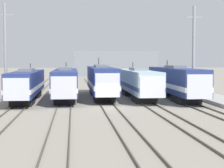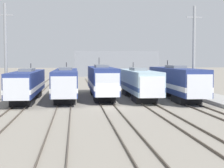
{
  "view_description": "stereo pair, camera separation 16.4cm",
  "coord_description": "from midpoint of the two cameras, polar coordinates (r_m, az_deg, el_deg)",
  "views": [
    {
      "loc": [
        -3.7,
        -38.82,
        5.0
      ],
      "look_at": [
        0.46,
        0.98,
        2.41
      ],
      "focal_mm": 60.0,
      "sensor_mm": 36.0,
      "label": 1
    },
    {
      "loc": [
        -3.53,
        -38.84,
        5.0
      ],
      "look_at": [
        0.46,
        0.98,
        2.41
      ],
      "focal_mm": 60.0,
      "sensor_mm": 36.0,
      "label": 2
    }
  ],
  "objects": [
    {
      "name": "locomotive_center_left",
      "position": [
        47.7,
        -6.96,
        0.19
      ],
      "size": [
        2.94,
        19.17,
        4.65
      ],
      "color": "black",
      "rests_on": "ground_plane"
    },
    {
      "name": "rail_pair_far_left",
      "position": [
        39.56,
        -13.99,
        -3.57
      ],
      "size": [
        1.5,
        120.0,
        0.15
      ],
      "color": "#4C4238",
      "rests_on": "ground_plane"
    },
    {
      "name": "rail_pair_center_left",
      "position": [
        39.16,
        -7.22,
        -3.56
      ],
      "size": [
        1.51,
        120.0,
        0.15
      ],
      "color": "#4C4238",
      "rests_on": "ground_plane"
    },
    {
      "name": "locomotive_far_right",
      "position": [
        48.09,
        9.89,
        0.32
      ],
      "size": [
        3.0,
        18.91,
        4.96
      ],
      "color": "black",
      "rests_on": "ground_plane"
    },
    {
      "name": "catenary_tower_right",
      "position": [
        48.76,
        12.47,
        4.82
      ],
      "size": [
        2.01,
        0.38,
        11.79
      ],
      "color": "gray",
      "rests_on": "ground_plane"
    },
    {
      "name": "rail_pair_far_right",
      "position": [
        41.22,
        12.62,
        -3.25
      ],
      "size": [
        1.5,
        120.0,
        0.15
      ],
      "color": "#4C4238",
      "rests_on": "ground_plane"
    },
    {
      "name": "locomotive_center",
      "position": [
        49.47,
        -1.52,
        0.51
      ],
      "size": [
        2.93,
        19.45,
        5.34
      ],
      "color": "black",
      "rests_on": "ground_plane"
    },
    {
      "name": "ground_plane",
      "position": [
        39.32,
        -0.4,
        -3.61
      ],
      "size": [
        400.0,
        400.0,
        0.0
      ],
      "primitive_type": "plane",
      "color": "gray"
    },
    {
      "name": "rail_pair_center",
      "position": [
        39.31,
        -0.4,
        -3.5
      ],
      "size": [
        1.51,
        120.0,
        0.15
      ],
      "color": "#4C4238",
      "rests_on": "ground_plane"
    },
    {
      "name": "catenary_tower_left",
      "position": [
        47.06,
        -15.81,
        4.81
      ],
      "size": [
        2.01,
        0.38,
        11.79
      ],
      "color": "gray",
      "rests_on": "ground_plane"
    },
    {
      "name": "locomotive_far_left",
      "position": [
        46.54,
        -12.74,
        -0.03
      ],
      "size": [
        2.84,
        17.88,
        4.53
      ],
      "color": "black",
      "rests_on": "ground_plane"
    },
    {
      "name": "rail_pair_center_right",
      "position": [
        40.01,
        6.27,
        -3.4
      ],
      "size": [
        1.51,
        120.0,
        0.15
      ],
      "color": "#4C4238",
      "rests_on": "ground_plane"
    },
    {
      "name": "locomotive_center_right",
      "position": [
        48.29,
        4.15,
        0.21
      ],
      "size": [
        3.0,
        18.23,
        4.7
      ],
      "color": "#232326",
      "rests_on": "ground_plane"
    },
    {
      "name": "depot_building",
      "position": [
        119.44,
        0.45,
        3.13
      ],
      "size": [
        25.47,
        15.2,
        7.63
      ],
      "color": "gray",
      "rests_on": "ground_plane"
    }
  ]
}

